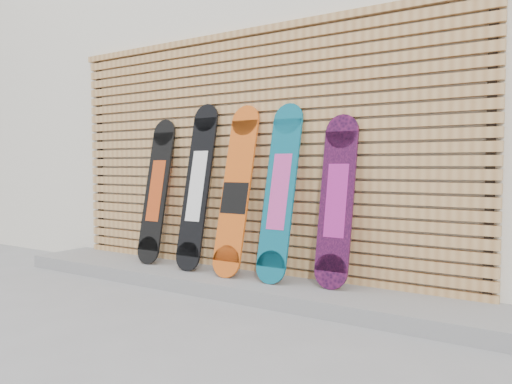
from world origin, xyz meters
The scene contains 9 objects.
ground centered at (0.00, 0.00, 0.00)m, with size 80.00×80.00×0.00m, color gray.
building centered at (0.50, 3.50, 1.80)m, with size 12.00×5.00×3.60m, color beige.
concrete_step centered at (-0.15, 0.68, 0.06)m, with size 4.60×0.70×0.12m, color slate.
slat_wall centered at (-0.15, 0.97, 1.21)m, with size 4.26×0.08×2.29m.
snowboard_0 centered at (-1.10, 0.79, 0.83)m, with size 0.27×0.32×1.42m.
snowboard_1 centered at (-0.57, 0.77, 0.89)m, with size 0.27×0.35×1.54m.
snowboard_2 centered at (-0.12, 0.75, 0.85)m, with size 0.28×0.38×1.50m.
snowboard_3 centered at (0.32, 0.76, 0.86)m, with size 0.27×0.36×1.48m.
snowboard_4 centered at (0.80, 0.81, 0.80)m, with size 0.28×0.26×1.36m.
Camera 1 is at (2.39, -2.79, 1.07)m, focal length 35.00 mm.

